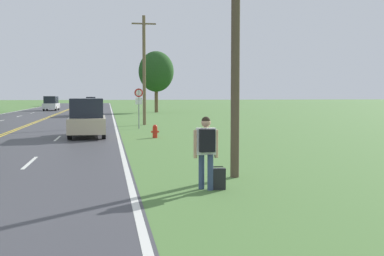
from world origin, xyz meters
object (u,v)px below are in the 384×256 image
(fire_hydrant, at_px, (155,131))
(car_silver_hatchback_mid_near, at_px, (81,109))
(suitcase, at_px, (218,179))
(car_white_van_mid_far, at_px, (51,103))
(car_dark_blue_suv_distant, at_px, (52,102))
(tree_right_cluster, at_px, (156,72))
(car_champagne_van_nearest, at_px, (87,117))
(car_black_van_receding, at_px, (91,102))
(hitchhiker_person, at_px, (206,145))
(traffic_sign, at_px, (139,98))

(fire_hydrant, relative_size, car_silver_hatchback_mid_near, 0.17)
(suitcase, height_order, car_white_van_mid_far, car_white_van_mid_far)
(fire_hydrant, distance_m, car_dark_blue_suv_distant, 74.50)
(tree_right_cluster, distance_m, car_dark_blue_suv_distant, 41.09)
(suitcase, distance_m, fire_hydrant, 14.03)
(fire_hydrant, bearing_deg, suitcase, -89.44)
(car_champagne_van_nearest, xyz_separation_m, car_silver_hatchback_mid_near, (-1.65, 24.72, -0.25))
(car_champagne_van_nearest, bearing_deg, car_white_van_mid_far, -172.29)
(car_white_van_mid_far, relative_size, car_black_van_receding, 1.07)
(suitcase, bearing_deg, car_silver_hatchback_mid_near, 10.45)
(hitchhiker_person, height_order, fire_hydrant, hitchhiker_person)
(hitchhiker_person, relative_size, car_silver_hatchback_mid_near, 0.42)
(traffic_sign, height_order, tree_right_cluster, tree_right_cluster)
(car_black_van_receding, bearing_deg, tree_right_cluster, 15.47)
(fire_hydrant, height_order, car_silver_hatchback_mid_near, car_silver_hatchback_mid_near)
(hitchhiker_person, bearing_deg, tree_right_cluster, -1.52)
(fire_hydrant, bearing_deg, car_champagne_van_nearest, 161.75)
(tree_right_cluster, distance_m, car_white_van_mid_far, 17.52)
(fire_hydrant, xyz_separation_m, car_white_van_mid_far, (-10.36, 45.76, 0.69))
(fire_hydrant, height_order, tree_right_cluster, tree_right_cluster)
(hitchhiker_person, relative_size, car_dark_blue_suv_distant, 0.43)
(car_silver_hatchback_mid_near, distance_m, car_white_van_mid_far, 20.53)
(car_silver_hatchback_mid_near, bearing_deg, car_champagne_van_nearest, 2.32)
(tree_right_cluster, relative_size, car_silver_hatchback_mid_near, 1.87)
(hitchhiker_person, height_order, car_silver_hatchback_mid_near, hitchhiker_person)
(car_silver_hatchback_mid_near, xyz_separation_m, car_dark_blue_suv_distant, (-8.17, 47.40, 0.09))
(traffic_sign, bearing_deg, car_champagne_van_nearest, -118.58)
(hitchhiker_person, height_order, car_white_van_mid_far, car_white_van_mid_far)
(suitcase, distance_m, traffic_sign, 21.03)
(car_champagne_van_nearest, distance_m, car_dark_blue_suv_distant, 72.79)
(suitcase, xyz_separation_m, car_silver_hatchback_mid_near, (-5.32, 39.92, 0.55))
(fire_hydrant, height_order, traffic_sign, traffic_sign)
(tree_right_cluster, relative_size, car_black_van_receding, 1.74)
(car_black_van_receding, height_order, car_dark_blue_suv_distant, car_black_van_receding)
(car_white_van_mid_far, bearing_deg, car_silver_hatchback_mid_near, -163.44)
(tree_right_cluster, bearing_deg, suitcase, -94.06)
(traffic_sign, height_order, car_champagne_van_nearest, traffic_sign)
(car_dark_blue_suv_distant, bearing_deg, tree_right_cluster, -158.10)
(suitcase, bearing_deg, hitchhiker_person, 97.18)
(traffic_sign, xyz_separation_m, tree_right_cluster, (4.10, 29.23, 3.14))
(suitcase, bearing_deg, traffic_sign, 4.32)
(hitchhiker_person, relative_size, fire_hydrant, 2.52)
(hitchhiker_person, bearing_deg, car_dark_blue_suv_distant, 11.46)
(traffic_sign, bearing_deg, fire_hydrant, -86.72)
(hitchhiker_person, distance_m, car_dark_blue_suv_distant, 88.33)
(traffic_sign, bearing_deg, car_white_van_mid_far, 104.39)
(traffic_sign, bearing_deg, suitcase, -88.54)
(fire_hydrant, xyz_separation_m, traffic_sign, (-0.40, 6.92, 1.69))
(car_white_van_mid_far, xyz_separation_m, car_black_van_receding, (4.85, 20.57, -0.10))
(car_champagne_van_nearest, height_order, car_black_van_receding, car_champagne_van_nearest)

